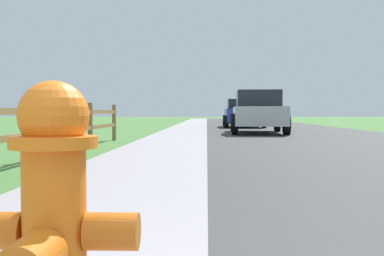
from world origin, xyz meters
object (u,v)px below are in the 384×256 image
Objects in this scene: parked_suv_silver at (258,112)px; parked_car_blue at (243,113)px; parked_car_red at (239,113)px; fire_hydrant at (53,229)px.

parked_suv_silver is 7.30m from parked_car_blue.
parked_suv_silver reaches higher than parked_car_red.
parked_suv_silver is at bearing 81.85° from fire_hydrant.
parked_suv_silver is at bearing -91.63° from parked_car_red.
fire_hydrant is 0.19× the size of parked_car_blue.
parked_car_blue is at bearing 84.27° from fire_hydrant.
fire_hydrant is at bearing -94.84° from parked_car_red.
parked_suv_silver is (2.41, 16.84, 0.37)m from fire_hydrant.
parked_car_blue is (2.42, 24.13, 0.29)m from fire_hydrant.
parked_suv_silver reaches higher than fire_hydrant.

